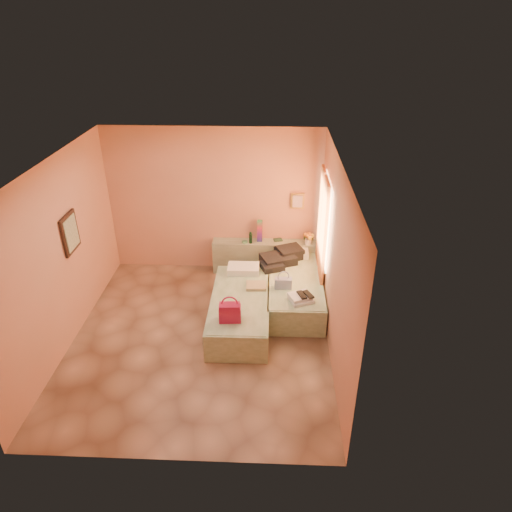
{
  "coord_description": "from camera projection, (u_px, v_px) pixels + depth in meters",
  "views": [
    {
      "loc": [
        1.11,
        -5.7,
        4.63
      ],
      "look_at": [
        0.84,
        0.85,
        1.02
      ],
      "focal_mm": 32.0,
      "sensor_mm": 36.0,
      "label": 1
    }
  ],
  "objects": [
    {
      "name": "headboard_ledge",
      "position": [
        266.0,
        256.0,
        8.9
      ],
      "size": [
        2.05,
        0.3,
        0.65
      ],
      "primitive_type": "cube",
      "color": "#A1AD8E",
      "rests_on": "ground"
    },
    {
      "name": "sandal_pair",
      "position": [
        305.0,
        295.0,
        7.21
      ],
      "size": [
        0.25,
        0.28,
        0.02
      ],
      "primitive_type": "cube",
      "rotation": [
        0.0,
        0.0,
        0.36
      ],
      "color": "black",
      "rests_on": "towel_stack"
    },
    {
      "name": "small_dish",
      "position": [
        245.0,
        242.0,
        8.71
      ],
      "size": [
        0.14,
        0.14,
        0.03
      ],
      "primitive_type": "cylinder",
      "rotation": [
        0.0,
        0.0,
        -0.22
      ],
      "color": "#47835E",
      "rests_on": "headboard_ledge"
    },
    {
      "name": "water_bottle",
      "position": [
        251.0,
        238.0,
        8.65
      ],
      "size": [
        0.08,
        0.08,
        0.22
      ],
      "primitive_type": "cylinder",
      "rotation": [
        0.0,
        0.0,
        -0.38
      ],
      "color": "#12321D",
      "rests_on": "headboard_ledge"
    },
    {
      "name": "towel_stack",
      "position": [
        301.0,
        298.0,
        7.23
      ],
      "size": [
        0.43,
        0.4,
        0.1
      ],
      "primitive_type": "cube",
      "rotation": [
        0.0,
        0.0,
        0.36
      ],
      "color": "white",
      "rests_on": "bed_right"
    },
    {
      "name": "clothes_pile",
      "position": [
        281.0,
        258.0,
        8.28
      ],
      "size": [
        0.86,
        0.86,
        0.2
      ],
      "primitive_type": "cube",
      "rotation": [
        0.0,
        0.0,
        0.41
      ],
      "color": "black",
      "rests_on": "bed_right"
    },
    {
      "name": "bed_right",
      "position": [
        294.0,
        290.0,
        8.0
      ],
      "size": [
        0.91,
        2.0,
        0.5
      ],
      "primitive_type": "cube",
      "rotation": [
        0.0,
        0.0,
        0.0
      ],
      "color": "beige",
      "rests_on": "ground"
    },
    {
      "name": "blue_handbag",
      "position": [
        283.0,
        283.0,
        7.55
      ],
      "size": [
        0.28,
        0.12,
        0.18
      ],
      "primitive_type": "cube",
      "rotation": [
        0.0,
        0.0,
        0.01
      ],
      "color": "#3F5198",
      "rests_on": "bed_right"
    },
    {
      "name": "room_walls",
      "position": [
        214.0,
        220.0,
        6.88
      ],
      "size": [
        4.02,
        4.51,
        2.81
      ],
      "color": "tan",
      "rests_on": "ground"
    },
    {
      "name": "green_book",
      "position": [
        278.0,
        240.0,
        8.79
      ],
      "size": [
        0.18,
        0.15,
        0.03
      ],
      "primitive_type": "cube",
      "rotation": [
        0.0,
        0.0,
        0.22
      ],
      "color": "#234230",
      "rests_on": "headboard_ledge"
    },
    {
      "name": "khaki_garment",
      "position": [
        256.0,
        286.0,
        7.59
      ],
      "size": [
        0.34,
        0.28,
        0.06
      ],
      "primitive_type": "cube",
      "rotation": [
        0.0,
        0.0,
        0.05
      ],
      "color": "tan",
      "rests_on": "bed_left"
    },
    {
      "name": "ground",
      "position": [
        201.0,
        337.0,
        7.26
      ],
      "size": [
        4.5,
        4.5,
        0.0
      ],
      "primitive_type": "plane",
      "color": "tan",
      "rests_on": "ground"
    },
    {
      "name": "rainbow_box",
      "position": [
        260.0,
        231.0,
        8.68
      ],
      "size": [
        0.1,
        0.1,
        0.43
      ],
      "primitive_type": "cube",
      "rotation": [
        0.0,
        0.0,
        -0.06
      ],
      "color": "#A41440",
      "rests_on": "headboard_ledge"
    },
    {
      "name": "magenta_handbag",
      "position": [
        230.0,
        312.0,
        6.73
      ],
      "size": [
        0.34,
        0.21,
        0.3
      ],
      "primitive_type": "cube",
      "rotation": [
        0.0,
        0.0,
        0.07
      ],
      "color": "#A41440",
      "rests_on": "bed_left"
    },
    {
      "name": "flower_vase",
      "position": [
        309.0,
        237.0,
        8.59
      ],
      "size": [
        0.28,
        0.28,
        0.29
      ],
      "primitive_type": "cube",
      "rotation": [
        0.0,
        0.0,
        0.37
      ],
      "color": "white",
      "rests_on": "headboard_ledge"
    },
    {
      "name": "bed_left",
      "position": [
        240.0,
        310.0,
        7.47
      ],
      "size": [
        0.91,
        2.0,
        0.5
      ],
      "primitive_type": "cube",
      "rotation": [
        0.0,
        0.0,
        0.0
      ],
      "color": "beige",
      "rests_on": "ground"
    }
  ]
}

